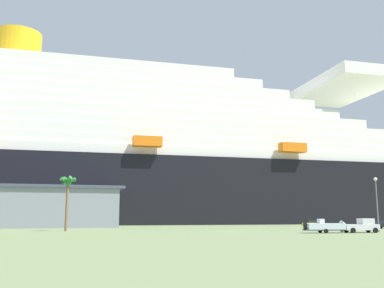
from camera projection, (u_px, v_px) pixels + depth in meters
The scene contains 8 objects.
ground_plane at pixel (195, 227), 101.78m from camera, with size 600.00×600.00×0.00m, color #66754C.
cruise_ship at pixel (130, 162), 137.38m from camera, with size 301.53×55.90×66.33m.
pickup_truck at pixel (361, 226), 67.49m from camera, with size 5.63×2.35×2.20m.
small_boat_on_trailer at pixel (329, 227), 66.57m from camera, with size 8.35×2.22×2.15m.
palm_tree at pixel (68, 185), 75.50m from camera, with size 2.98×2.78×9.49m.
street_lamp at pixel (377, 197), 70.81m from camera, with size 0.56×0.56×8.86m.
parked_car_yellow_taxi at pixel (313, 224), 96.25m from camera, with size 4.74×2.18×1.58m.
parked_car_black_coupe at pixel (377, 225), 87.66m from camera, with size 4.51×2.25×1.58m.
Camera 1 is at (-19.78, -71.70, 2.69)m, focal length 40.44 mm.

